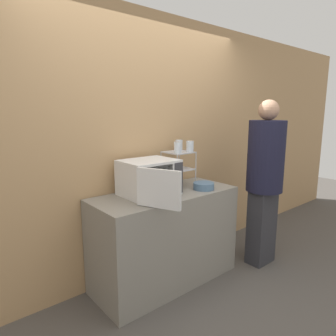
# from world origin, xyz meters

# --- Properties ---
(ground_plane) EXTENTS (12.00, 12.00, 0.00)m
(ground_plane) POSITION_xyz_m (0.00, 0.00, 0.00)
(ground_plane) COLOR #4C4742
(wall_back) EXTENTS (8.00, 0.06, 2.60)m
(wall_back) POSITION_xyz_m (0.00, 0.64, 1.30)
(wall_back) COLOR tan
(wall_back) RESTS_ON ground_plane
(counter) EXTENTS (1.42, 0.60, 0.90)m
(counter) POSITION_xyz_m (0.00, 0.30, 0.45)
(counter) COLOR gray
(counter) RESTS_ON ground_plane
(microwave) EXTENTS (0.51, 0.75, 0.32)m
(microwave) POSITION_xyz_m (-0.17, 0.33, 1.06)
(microwave) COLOR silver
(microwave) RESTS_ON counter
(dish_rack) EXTENTS (0.26, 0.26, 0.36)m
(dish_rack) POSITION_xyz_m (0.27, 0.42, 1.15)
(dish_rack) COLOR #B2B2B7
(dish_rack) RESTS_ON counter
(glass_front_left) EXTENTS (0.07, 0.07, 0.11)m
(glass_front_left) POSITION_xyz_m (0.19, 0.34, 1.31)
(glass_front_left) COLOR silver
(glass_front_left) RESTS_ON dish_rack
(glass_back_right) EXTENTS (0.07, 0.07, 0.11)m
(glass_back_right) POSITION_xyz_m (0.35, 0.50, 1.31)
(glass_back_right) COLOR silver
(glass_back_right) RESTS_ON dish_rack
(glass_front_right) EXTENTS (0.07, 0.07, 0.11)m
(glass_front_right) POSITION_xyz_m (0.35, 0.33, 1.31)
(glass_front_right) COLOR silver
(glass_front_right) RESTS_ON dish_rack
(bowl) EXTENTS (0.20, 0.20, 0.07)m
(bowl) POSITION_xyz_m (0.37, 0.16, 0.93)
(bowl) COLOR slate
(bowl) RESTS_ON counter
(person) EXTENTS (0.38, 0.38, 1.77)m
(person) POSITION_xyz_m (1.04, -0.09, 0.99)
(person) COLOR #2D2D33
(person) RESTS_ON ground_plane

